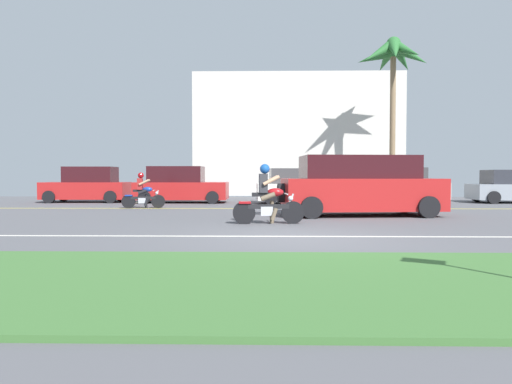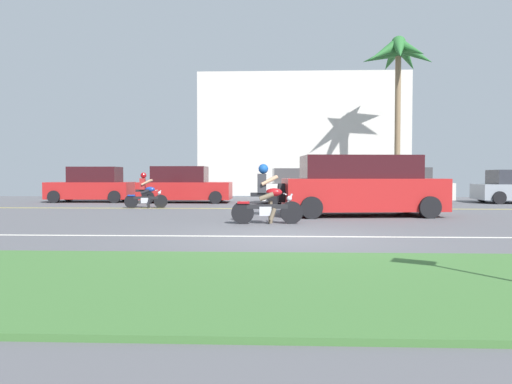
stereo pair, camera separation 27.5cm
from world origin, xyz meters
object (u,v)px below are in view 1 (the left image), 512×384
object	(u,v)px
parked_car_1	(180,186)
parked_car_3	(402,186)
motorcyclist	(268,199)
parked_car_2	(299,187)
palm_tree_0	(393,60)
motorcyclist_distant	(143,193)
parked_car_0	(87,186)
suv_nearby	(360,186)

from	to	relation	value
parked_car_1	parked_car_3	size ratio (longest dim) A/B	1.12
motorcyclist	parked_car_2	bearing A→B (deg)	81.05
motorcyclist	palm_tree_0	distance (m)	16.06
parked_car_3	parked_car_1	bearing A→B (deg)	-179.70
parked_car_2	motorcyclist	bearing A→B (deg)	-98.95
motorcyclist	motorcyclist_distant	size ratio (longest dim) A/B	1.13
motorcyclist	parked_car_3	size ratio (longest dim) A/B	0.49
parked_car_2	motorcyclist_distant	size ratio (longest dim) A/B	2.42
parked_car_3	motorcyclist_distant	size ratio (longest dim) A/B	2.30
parked_car_0	parked_car_2	distance (m)	9.74
suv_nearby	motorcyclist_distant	size ratio (longest dim) A/B	3.13
parked_car_0	motorcyclist_distant	distance (m)	5.40
parked_car_1	parked_car_3	bearing A→B (deg)	0.30
parked_car_0	motorcyclist	bearing A→B (deg)	-49.12
parked_car_0	parked_car_2	size ratio (longest dim) A/B	0.99
parked_car_0	palm_tree_0	distance (m)	16.67
motorcyclist	parked_car_0	world-z (taller)	parked_car_0
parked_car_2	palm_tree_0	xyz separation A→B (m)	(5.23, 4.16, 6.58)
parked_car_2	palm_tree_0	size ratio (longest dim) A/B	0.46
parked_car_2	motorcyclist_distant	world-z (taller)	parked_car_2
suv_nearby	palm_tree_0	xyz separation A→B (m)	(3.78, 10.48, 6.40)
palm_tree_0	suv_nearby	bearing A→B (deg)	-109.85
parked_car_0	parked_car_1	xyz separation A→B (m)	(4.36, -0.26, 0.01)
suv_nearby	motorcyclist_distant	xyz separation A→B (m)	(-7.53, 3.07, -0.33)
parked_car_0	motorcyclist_distant	world-z (taller)	parked_car_0
motorcyclist	parked_car_1	distance (m)	10.15
palm_tree_0	motorcyclist_distant	xyz separation A→B (m)	(-11.31, -7.41, -6.73)
parked_car_3	motorcyclist_distant	world-z (taller)	parked_car_3
suv_nearby	parked_car_3	size ratio (longest dim) A/B	1.37
parked_car_1	parked_car_2	world-z (taller)	parked_car_1
motorcyclist	parked_car_3	xyz separation A→B (m)	(6.13, 9.40, 0.09)
motorcyclist	suv_nearby	distance (m)	3.83
parked_car_1	palm_tree_0	size ratio (longest dim) A/B	0.49
motorcyclist	motorcyclist_distant	xyz separation A→B (m)	(-4.69, 5.62, -0.08)
parked_car_3	motorcyclist_distant	bearing A→B (deg)	-160.71
parked_car_2	parked_car_3	xyz separation A→B (m)	(4.73, 0.53, 0.02)
parked_car_1	parked_car_2	size ratio (longest dim) A/B	1.06
motorcyclist	palm_tree_0	bearing A→B (deg)	63.05
parked_car_2	palm_tree_0	bearing A→B (deg)	38.47
suv_nearby	parked_car_2	distance (m)	6.49
parked_car_1	motorcyclist	bearing A→B (deg)	-67.10
parked_car_3	palm_tree_0	world-z (taller)	palm_tree_0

